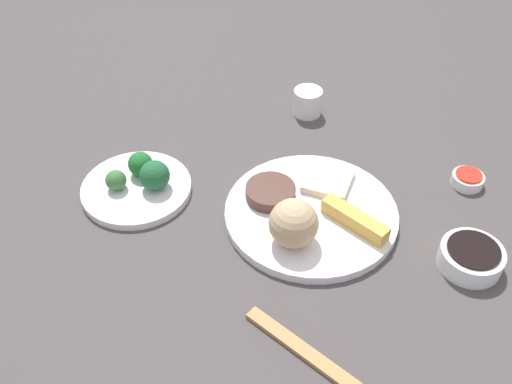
# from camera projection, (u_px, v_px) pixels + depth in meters

# --- Properties ---
(tabletop) EXTENTS (2.20, 2.20, 0.02)m
(tabletop) POSITION_uv_depth(u_px,v_px,m) (306.00, 220.00, 0.98)
(tabletop) COLOR #45403F
(tabletop) RESTS_ON ground
(main_plate) EXTENTS (0.29, 0.29, 0.02)m
(main_plate) POSITION_uv_depth(u_px,v_px,m) (311.00, 214.00, 0.97)
(main_plate) COLOR white
(main_plate) RESTS_ON tabletop
(rice_scoop) EXTENTS (0.08, 0.08, 0.08)m
(rice_scoop) POSITION_uv_depth(u_px,v_px,m) (294.00, 223.00, 0.88)
(rice_scoop) COLOR tan
(rice_scoop) RESTS_ON main_plate
(spring_roll) EXTENTS (0.12, 0.08, 0.03)m
(spring_roll) POSITION_uv_depth(u_px,v_px,m) (355.00, 220.00, 0.93)
(spring_roll) COLOR gold
(spring_roll) RESTS_ON main_plate
(crab_rangoon_wonton) EXTENTS (0.08, 0.08, 0.01)m
(crab_rangoon_wonton) POSITION_uv_depth(u_px,v_px,m) (328.00, 181.00, 1.01)
(crab_rangoon_wonton) COLOR beige
(crab_rangoon_wonton) RESTS_ON main_plate
(stir_fry_heap) EXTENTS (0.09, 0.09, 0.02)m
(stir_fry_heap) POSITION_uv_depth(u_px,v_px,m) (270.00, 192.00, 0.98)
(stir_fry_heap) COLOR #4C2F26
(stir_fry_heap) RESTS_ON main_plate
(broccoli_plate) EXTENTS (0.19, 0.19, 0.01)m
(broccoli_plate) POSITION_uv_depth(u_px,v_px,m) (137.00, 189.00, 1.01)
(broccoli_plate) COLOR white
(broccoli_plate) RESTS_ON tabletop
(broccoli_floret_0) EXTENTS (0.04, 0.04, 0.04)m
(broccoli_floret_0) POSITION_uv_depth(u_px,v_px,m) (116.00, 180.00, 0.99)
(broccoli_floret_0) COLOR #3A6F38
(broccoli_floret_0) RESTS_ON broccoli_plate
(broccoli_floret_1) EXTENTS (0.05, 0.05, 0.05)m
(broccoli_floret_1) POSITION_uv_depth(u_px,v_px,m) (155.00, 175.00, 0.99)
(broccoli_floret_1) COLOR #215D34
(broccoli_floret_1) RESTS_ON broccoli_plate
(broccoli_floret_2) EXTENTS (0.04, 0.04, 0.04)m
(broccoli_floret_2) POSITION_uv_depth(u_px,v_px,m) (141.00, 164.00, 1.02)
(broccoli_floret_2) COLOR #1F6628
(broccoli_floret_2) RESTS_ON broccoli_plate
(soy_sauce_bowl) EXTENTS (0.10, 0.10, 0.03)m
(soy_sauce_bowl) POSITION_uv_depth(u_px,v_px,m) (471.00, 258.00, 0.88)
(soy_sauce_bowl) COLOR white
(soy_sauce_bowl) RESTS_ON tabletop
(soy_sauce_bowl_liquid) EXTENTS (0.08, 0.08, 0.00)m
(soy_sauce_bowl_liquid) POSITION_uv_depth(u_px,v_px,m) (474.00, 250.00, 0.87)
(soy_sauce_bowl_liquid) COLOR black
(soy_sauce_bowl_liquid) RESTS_ON soy_sauce_bowl
(sauce_ramekin_sweet_and_sour) EXTENTS (0.06, 0.06, 0.02)m
(sauce_ramekin_sweet_and_sour) POSITION_uv_depth(u_px,v_px,m) (467.00, 180.00, 1.03)
(sauce_ramekin_sweet_and_sour) COLOR white
(sauce_ramekin_sweet_and_sour) RESTS_ON tabletop
(sauce_ramekin_sweet_and_sour_liquid) EXTENTS (0.05, 0.05, 0.00)m
(sauce_ramekin_sweet_and_sour_liquid) POSITION_uv_depth(u_px,v_px,m) (469.00, 175.00, 1.02)
(sauce_ramekin_sweet_and_sour_liquid) COLOR red
(sauce_ramekin_sweet_and_sour_liquid) RESTS_ON sauce_ramekin_sweet_and_sour
(teacup) EXTENTS (0.06, 0.06, 0.05)m
(teacup) POSITION_uv_depth(u_px,v_px,m) (308.00, 102.00, 1.18)
(teacup) COLOR silver
(teacup) RESTS_ON tabletop
(chopsticks_pair) EXTENTS (0.21, 0.11, 0.01)m
(chopsticks_pair) POSITION_uv_depth(u_px,v_px,m) (313.00, 358.00, 0.77)
(chopsticks_pair) COLOR #AE7F4A
(chopsticks_pair) RESTS_ON tabletop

